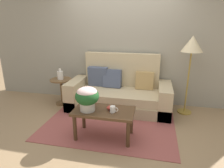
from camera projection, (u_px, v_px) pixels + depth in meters
name	position (u px, v px, depth m)	size (l,w,h in m)	color
ground_plane	(108.00, 127.00, 3.51)	(14.00, 14.00, 0.00)	#997A56
wall_back	(122.00, 45.00, 4.37)	(6.40, 0.12, 2.62)	gray
area_rug	(109.00, 125.00, 3.59)	(2.34, 1.60, 0.01)	#994C47
couch	(119.00, 93.00, 4.22)	(2.14, 0.90, 1.15)	tan
coffee_table	(104.00, 114.00, 3.10)	(0.96, 0.51, 0.48)	#442D1B
side_table	(61.00, 87.00, 4.41)	(0.47, 0.47, 0.58)	brown
floor_lamp	(192.00, 48.00, 3.68)	(0.39, 0.39, 1.56)	olive
potted_plant	(87.00, 97.00, 3.00)	(0.37, 0.37, 0.38)	#B7B2A8
coffee_mug	(113.00, 109.00, 2.99)	(0.13, 0.08, 0.10)	white
snack_bowl	(110.00, 108.00, 3.08)	(0.12, 0.12, 0.06)	#B2382D
table_vase	(60.00, 75.00, 4.31)	(0.13, 0.13, 0.24)	silver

